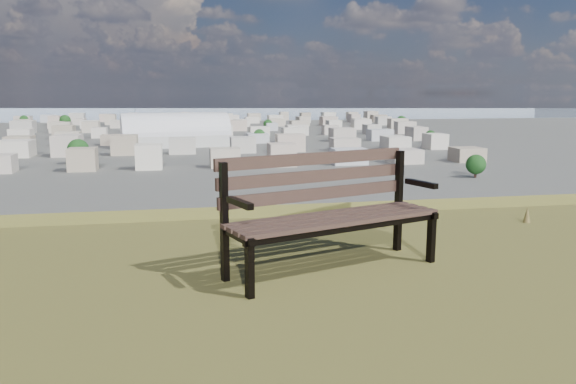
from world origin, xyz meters
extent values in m
cube|color=#432F26|center=(-0.10, 1.75, 25.43)|extent=(1.71, 0.66, 0.03)
cube|color=#432F26|center=(-0.14, 1.87, 25.43)|extent=(1.71, 0.66, 0.03)
cube|color=#432F26|center=(-0.17, 1.98, 25.43)|extent=(1.71, 0.66, 0.03)
cube|color=#432F26|center=(-0.21, 2.09, 25.43)|extent=(1.71, 0.66, 0.03)
cube|color=#432F26|center=(-0.24, 2.16, 25.59)|extent=(1.69, 0.62, 0.10)
cube|color=#432F26|center=(-0.25, 2.19, 25.74)|extent=(1.69, 0.62, 0.10)
cube|color=#432F26|center=(-0.26, 2.21, 25.88)|extent=(1.69, 0.62, 0.10)
cube|color=black|center=(-0.89, 1.46, 25.22)|extent=(0.07, 0.07, 0.43)
cube|color=black|center=(-1.03, 1.86, 25.45)|extent=(0.07, 0.07, 0.91)
cube|color=black|center=(-0.96, 1.64, 25.40)|extent=(0.21, 0.48, 0.05)
cube|color=black|center=(-0.94, 1.60, 25.65)|extent=(0.16, 0.35, 0.04)
cube|color=black|center=(0.71, 2.01, 25.22)|extent=(0.07, 0.07, 0.43)
cube|color=black|center=(0.57, 2.41, 25.45)|extent=(0.07, 0.07, 0.91)
cube|color=black|center=(0.65, 2.20, 25.40)|extent=(0.21, 0.48, 0.05)
cube|color=black|center=(0.66, 2.15, 25.65)|extent=(0.16, 0.35, 0.04)
cube|color=black|center=(-0.09, 1.74, 25.39)|extent=(1.69, 0.62, 0.04)
cube|color=black|center=(-0.22, 2.10, 25.39)|extent=(1.69, 0.62, 0.04)
cone|color=brown|center=(2.40, 3.20, 25.09)|extent=(0.08, 0.08, 0.18)
cube|color=beige|center=(-4.41, 286.12, 2.91)|extent=(55.10, 29.77, 5.82)
cylinder|color=white|center=(-4.41, 286.12, 5.82)|extent=(55.10, 29.77, 22.11)
cube|color=beige|center=(-60.00, 200.00, 3.50)|extent=(11.00, 11.00, 7.00)
cube|color=#BFB1A3|center=(-36.00, 200.00, 3.50)|extent=(11.00, 11.00, 7.00)
cube|color=#C5AF9D|center=(-12.00, 200.00, 3.50)|extent=(11.00, 11.00, 7.00)
cube|color=#B8B9BD|center=(12.00, 200.00, 3.50)|extent=(11.00, 11.00, 7.00)
cube|color=#BFB19B|center=(36.00, 200.00, 3.50)|extent=(11.00, 11.00, 7.00)
cube|color=tan|center=(60.00, 200.00, 3.50)|extent=(11.00, 11.00, 7.00)
cube|color=silver|center=(84.00, 200.00, 3.50)|extent=(11.00, 11.00, 7.00)
cube|color=#BCB6AA|center=(108.00, 200.00, 3.50)|extent=(11.00, 11.00, 7.00)
cube|color=#C5AF9D|center=(-72.00, 250.00, 3.50)|extent=(11.00, 11.00, 7.00)
cube|color=#B8B9BD|center=(-48.00, 250.00, 3.50)|extent=(11.00, 11.00, 7.00)
cube|color=#BFB19B|center=(-24.00, 250.00, 3.50)|extent=(11.00, 11.00, 7.00)
cube|color=tan|center=(0.00, 250.00, 3.50)|extent=(11.00, 11.00, 7.00)
cube|color=silver|center=(24.00, 250.00, 3.50)|extent=(11.00, 11.00, 7.00)
cube|color=#BCB6AA|center=(48.00, 250.00, 3.50)|extent=(11.00, 11.00, 7.00)
cube|color=beige|center=(72.00, 250.00, 3.50)|extent=(11.00, 11.00, 7.00)
cube|color=#BFB1A3|center=(96.00, 250.00, 3.50)|extent=(11.00, 11.00, 7.00)
cube|color=#C5AF9D|center=(120.00, 250.00, 3.50)|extent=(11.00, 11.00, 7.00)
cube|color=tan|center=(-84.00, 300.00, 3.50)|extent=(11.00, 11.00, 7.00)
cube|color=silver|center=(-60.00, 300.00, 3.50)|extent=(11.00, 11.00, 7.00)
cube|color=#BCB6AA|center=(-36.00, 300.00, 3.50)|extent=(11.00, 11.00, 7.00)
cube|color=beige|center=(-12.00, 300.00, 3.50)|extent=(11.00, 11.00, 7.00)
cube|color=#BFB1A3|center=(12.00, 300.00, 3.50)|extent=(11.00, 11.00, 7.00)
cube|color=#C5AF9D|center=(36.00, 300.00, 3.50)|extent=(11.00, 11.00, 7.00)
cube|color=#B8B9BD|center=(60.00, 300.00, 3.50)|extent=(11.00, 11.00, 7.00)
cube|color=#BFB19B|center=(84.00, 300.00, 3.50)|extent=(11.00, 11.00, 7.00)
cube|color=tan|center=(108.00, 300.00, 3.50)|extent=(11.00, 11.00, 7.00)
cube|color=silver|center=(132.00, 300.00, 3.50)|extent=(11.00, 11.00, 7.00)
cube|color=#BFB1A3|center=(-96.00, 350.00, 3.50)|extent=(11.00, 11.00, 7.00)
cube|color=#C5AF9D|center=(-72.00, 350.00, 3.50)|extent=(11.00, 11.00, 7.00)
cube|color=#B8B9BD|center=(-48.00, 350.00, 3.50)|extent=(11.00, 11.00, 7.00)
cube|color=#BFB19B|center=(-24.00, 350.00, 3.50)|extent=(11.00, 11.00, 7.00)
cube|color=tan|center=(0.00, 350.00, 3.50)|extent=(11.00, 11.00, 7.00)
cube|color=silver|center=(24.00, 350.00, 3.50)|extent=(11.00, 11.00, 7.00)
cube|color=#BCB6AA|center=(48.00, 350.00, 3.50)|extent=(11.00, 11.00, 7.00)
cube|color=beige|center=(72.00, 350.00, 3.50)|extent=(11.00, 11.00, 7.00)
cube|color=#BFB1A3|center=(96.00, 350.00, 3.50)|extent=(11.00, 11.00, 7.00)
cube|color=#C5AF9D|center=(120.00, 350.00, 3.50)|extent=(11.00, 11.00, 7.00)
cube|color=#B8B9BD|center=(144.00, 350.00, 3.50)|extent=(11.00, 11.00, 7.00)
cube|color=silver|center=(-108.00, 400.00, 3.50)|extent=(11.00, 11.00, 7.00)
cube|color=#BCB6AA|center=(-84.00, 400.00, 3.50)|extent=(11.00, 11.00, 7.00)
cube|color=beige|center=(-60.00, 400.00, 3.50)|extent=(11.00, 11.00, 7.00)
cube|color=#BFB1A3|center=(-36.00, 400.00, 3.50)|extent=(11.00, 11.00, 7.00)
cube|color=#C5AF9D|center=(-12.00, 400.00, 3.50)|extent=(11.00, 11.00, 7.00)
cube|color=#B8B9BD|center=(12.00, 400.00, 3.50)|extent=(11.00, 11.00, 7.00)
cube|color=#BFB19B|center=(36.00, 400.00, 3.50)|extent=(11.00, 11.00, 7.00)
cube|color=tan|center=(60.00, 400.00, 3.50)|extent=(11.00, 11.00, 7.00)
cube|color=silver|center=(84.00, 400.00, 3.50)|extent=(11.00, 11.00, 7.00)
cube|color=#BCB6AA|center=(108.00, 400.00, 3.50)|extent=(11.00, 11.00, 7.00)
cube|color=beige|center=(132.00, 400.00, 3.50)|extent=(11.00, 11.00, 7.00)
cube|color=#BFB1A3|center=(156.00, 400.00, 3.50)|extent=(11.00, 11.00, 7.00)
cube|color=#BFB19B|center=(-120.00, 450.00, 3.50)|extent=(11.00, 11.00, 7.00)
cube|color=tan|center=(-96.00, 450.00, 3.50)|extent=(11.00, 11.00, 7.00)
cube|color=silver|center=(-72.00, 450.00, 3.50)|extent=(11.00, 11.00, 7.00)
cube|color=#BCB6AA|center=(-48.00, 450.00, 3.50)|extent=(11.00, 11.00, 7.00)
cube|color=beige|center=(-24.00, 450.00, 3.50)|extent=(11.00, 11.00, 7.00)
cube|color=#BFB1A3|center=(0.00, 450.00, 3.50)|extent=(11.00, 11.00, 7.00)
cube|color=#C5AF9D|center=(24.00, 450.00, 3.50)|extent=(11.00, 11.00, 7.00)
cube|color=#B8B9BD|center=(48.00, 450.00, 3.50)|extent=(11.00, 11.00, 7.00)
cube|color=#BFB19B|center=(72.00, 450.00, 3.50)|extent=(11.00, 11.00, 7.00)
cube|color=tan|center=(96.00, 450.00, 3.50)|extent=(11.00, 11.00, 7.00)
cube|color=silver|center=(120.00, 450.00, 3.50)|extent=(11.00, 11.00, 7.00)
cube|color=#BCB6AA|center=(144.00, 450.00, 3.50)|extent=(11.00, 11.00, 7.00)
cube|color=beige|center=(168.00, 450.00, 3.50)|extent=(11.00, 11.00, 7.00)
cube|color=#B8B9BD|center=(-132.00, 500.00, 3.50)|extent=(11.00, 11.00, 7.00)
cube|color=#BFB19B|center=(-108.00, 500.00, 3.50)|extent=(11.00, 11.00, 7.00)
cube|color=tan|center=(-84.00, 500.00, 3.50)|extent=(11.00, 11.00, 7.00)
cube|color=silver|center=(-60.00, 500.00, 3.50)|extent=(11.00, 11.00, 7.00)
cube|color=#BCB6AA|center=(-36.00, 500.00, 3.50)|extent=(11.00, 11.00, 7.00)
cube|color=beige|center=(-12.00, 500.00, 3.50)|extent=(11.00, 11.00, 7.00)
cube|color=#BFB1A3|center=(12.00, 500.00, 3.50)|extent=(11.00, 11.00, 7.00)
cube|color=#C5AF9D|center=(36.00, 500.00, 3.50)|extent=(11.00, 11.00, 7.00)
cube|color=#B8B9BD|center=(60.00, 500.00, 3.50)|extent=(11.00, 11.00, 7.00)
cube|color=#BFB19B|center=(84.00, 500.00, 3.50)|extent=(11.00, 11.00, 7.00)
cube|color=tan|center=(108.00, 500.00, 3.50)|extent=(11.00, 11.00, 7.00)
cube|color=silver|center=(132.00, 500.00, 3.50)|extent=(11.00, 11.00, 7.00)
cube|color=#BCB6AA|center=(156.00, 500.00, 3.50)|extent=(11.00, 11.00, 7.00)
cube|color=beige|center=(180.00, 500.00, 3.50)|extent=(11.00, 11.00, 7.00)
cube|color=#B8B9BD|center=(-144.00, 550.00, 3.50)|extent=(11.00, 11.00, 7.00)
cube|color=#BFB19B|center=(-120.00, 550.00, 3.50)|extent=(11.00, 11.00, 7.00)
cube|color=tan|center=(-96.00, 550.00, 3.50)|extent=(11.00, 11.00, 7.00)
cube|color=silver|center=(-72.00, 550.00, 3.50)|extent=(11.00, 11.00, 7.00)
cube|color=#BCB6AA|center=(-48.00, 550.00, 3.50)|extent=(11.00, 11.00, 7.00)
cube|color=beige|center=(-24.00, 550.00, 3.50)|extent=(11.00, 11.00, 7.00)
cube|color=#BFB1A3|center=(0.00, 550.00, 3.50)|extent=(11.00, 11.00, 7.00)
cube|color=#C5AF9D|center=(24.00, 550.00, 3.50)|extent=(11.00, 11.00, 7.00)
cube|color=#B8B9BD|center=(48.00, 550.00, 3.50)|extent=(11.00, 11.00, 7.00)
cube|color=#BFB19B|center=(72.00, 550.00, 3.50)|extent=(11.00, 11.00, 7.00)
cube|color=tan|center=(96.00, 550.00, 3.50)|extent=(11.00, 11.00, 7.00)
cube|color=silver|center=(120.00, 550.00, 3.50)|extent=(11.00, 11.00, 7.00)
cube|color=#BCB6AA|center=(144.00, 550.00, 3.50)|extent=(11.00, 11.00, 7.00)
cube|color=beige|center=(168.00, 550.00, 3.50)|extent=(11.00, 11.00, 7.00)
cube|color=#BFB1A3|center=(192.00, 550.00, 3.50)|extent=(11.00, 11.00, 7.00)
cylinder|color=black|center=(90.00, 160.00, 1.05)|extent=(0.80, 0.80, 2.10)
sphere|color=black|center=(90.00, 160.00, 4.20)|extent=(6.30, 6.30, 6.30)
cylinder|color=black|center=(-40.00, 220.00, 1.35)|extent=(0.80, 0.80, 2.70)
sphere|color=black|center=(-40.00, 220.00, 5.40)|extent=(8.10, 8.10, 8.10)
cylinder|color=black|center=(130.00, 280.00, 0.97)|extent=(0.80, 0.80, 1.95)
sphere|color=black|center=(130.00, 280.00, 3.90)|extent=(5.85, 5.85, 5.85)
cylinder|color=black|center=(60.00, 400.00, 1.12)|extent=(0.80, 0.80, 2.25)
sphere|color=black|center=(60.00, 400.00, 4.50)|extent=(6.75, 6.75, 6.75)
cylinder|color=black|center=(-90.00, 460.00, 1.43)|extent=(0.80, 0.80, 2.85)
sphere|color=black|center=(-90.00, 460.00, 5.70)|extent=(8.55, 8.55, 8.55)
cylinder|color=black|center=(-130.00, 500.00, 1.20)|extent=(0.80, 0.80, 2.40)
sphere|color=black|center=(-130.00, 500.00, 4.80)|extent=(7.20, 7.20, 7.20)
cylinder|color=black|center=(40.00, 300.00, 1.05)|extent=(0.80, 0.80, 2.10)
sphere|color=black|center=(40.00, 300.00, 4.20)|extent=(6.30, 6.30, 6.30)
cylinder|color=black|center=(170.00, 420.00, 1.27)|extent=(0.80, 0.80, 2.55)
sphere|color=black|center=(170.00, 420.00, 5.10)|extent=(7.65, 7.65, 7.65)
cube|color=#8398A7|center=(0.00, 900.00, 0.00)|extent=(2400.00, 700.00, 0.12)
cube|color=#8E9CB1|center=(150.00, 1390.00, 22.50)|extent=(700.00, 220.00, 45.00)
cube|color=#8E9CB1|center=(650.00, 1430.00, 30.00)|extent=(500.00, 220.00, 60.00)
camera|label=1|loc=(-1.32, -2.26, 26.41)|focal=35.00mm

